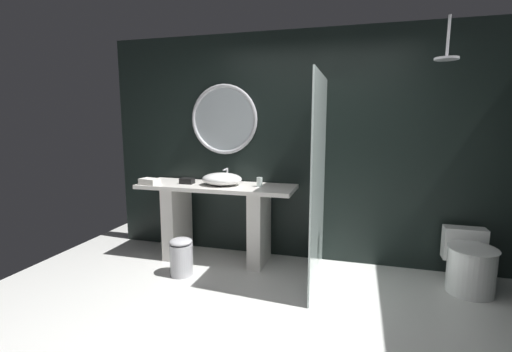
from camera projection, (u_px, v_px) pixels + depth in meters
back_wall_panel at (306, 148)px, 4.14m from camera, size 4.80×0.10×2.60m
vanity_counter at (217, 214)px, 4.17m from camera, size 1.80×0.58×0.89m
vessel_sink at (222, 179)px, 4.08m from camera, size 0.46×0.38×0.17m
tumbler_cup at (259, 182)px, 3.99m from camera, size 0.07×0.07×0.10m
tissue_box at (187, 181)px, 4.17m from camera, size 0.15×0.11×0.06m
round_wall_mirror at (224, 120)px, 4.26m from camera, size 0.82×0.05×0.82m
shower_glass_panel at (318, 181)px, 3.52m from camera, size 0.02×1.16×2.05m
rain_shower_head at (447, 54)px, 3.09m from camera, size 0.20×0.20×0.37m
toilet at (469, 264)px, 3.45m from camera, size 0.44×0.61×0.55m
waste_bin at (181, 256)px, 3.78m from camera, size 0.24×0.24×0.40m
folded_hand_towel at (150, 181)px, 4.13m from camera, size 0.24×0.18×0.07m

